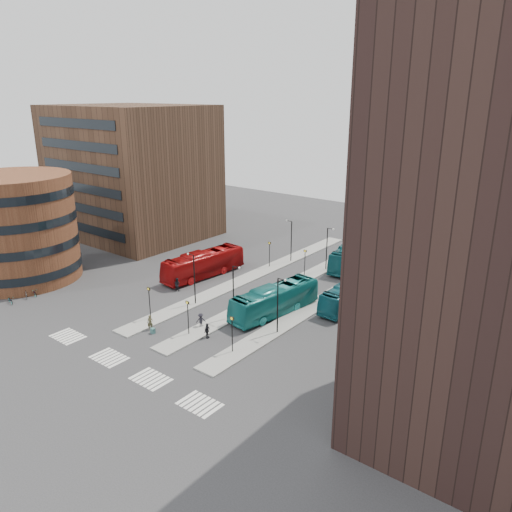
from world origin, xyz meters
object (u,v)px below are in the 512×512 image
Objects in this scene: red_bus at (203,264)px; teal_bus_d at (415,259)px; suitcase at (153,331)px; traveller at (150,323)px; teal_bus_a at (275,300)px; teal_bus_c at (352,294)px; bicycle_near at (10,300)px; teal_bus_b at (354,254)px; commuter_a at (177,284)px; bicycle_far at (33,293)px; bicycle_mid at (26,295)px; commuter_b at (207,331)px; commuter_c at (201,320)px.

teal_bus_d is at bearing 48.16° from red_bus.
traveller reaches higher than suitcase.
teal_bus_c is (5.92, 7.28, -0.15)m from teal_bus_a.
red_bus is at bearing 120.11° from suitcase.
teal_bus_a is 7.25× the size of traveller.
bicycle_near is (-33.46, -40.90, -1.32)m from teal_bus_d.
teal_bus_b is 25.86m from commuter_a.
teal_bus_c is at bearing -42.05° from bicycle_near.
bicycle_far is at bearing 33.82° from commuter_a.
suitcase is 11.80m from commuter_a.
commuter_a is at bearing -163.06° from teal_bus_a.
teal_bus_d is (7.67, 3.51, -0.04)m from teal_bus_b.
bicycle_far is at bearing -143.45° from teal_bus_a.
bicycle_near is 1.07× the size of bicycle_mid.
bicycle_near is at bearing 39.84° from commuter_a.
teal_bus_d is 52.86m from bicycle_near.
teal_bus_d reaches higher than commuter_a.
suitcase is 0.05× the size of teal_bus_b.
red_bus is 7.72× the size of commuter_b.
commuter_b is at bearing -112.90° from teal_bus_c.
bicycle_far is (-32.42, -21.64, -1.09)m from teal_bus_c.
teal_bus_a reaches higher than traveller.
bicycle_mid is at bearing -142.49° from teal_bus_c.
red_bus is 15.62m from commuter_c.
red_bus is at bearing 74.99° from traveller.
teal_bus_a is 7.58× the size of bicycle_near.
commuter_b is (11.85, -6.94, -0.04)m from commuter_a.
suitcase is 0.35× the size of commuter_b.
bicycle_mid is (-11.72, -19.02, -1.31)m from red_bus.
red_bus is at bearing -135.51° from teal_bus_d.
red_bus is 7.34× the size of commuter_a.
commuter_a is at bearing 82.75° from traveller.
bicycle_near is at bearing -132.88° from teal_bus_b.
teal_bus_a is 8.14× the size of bicycle_mid.
bicycle_near is at bearing -179.41° from bicycle_far.
teal_bus_d reaches higher than commuter_b.
teal_bus_d is 7.85× the size of bicycle_near.
red_bus reaches higher than teal_bus_d.
commuter_a reaches higher than traveller.
teal_bus_d is 8.43× the size of bicycle_mid.
suitcase is 19.55m from bicycle_far.
bicycle_mid is at bearing -141.96° from teal_bus_a.
teal_bus_c is (13.03, 19.15, 1.24)m from suitcase.
teal_bus_d is 7.45× the size of bicycle_far.
red_bus is at bearing -101.01° from commuter_c.
teal_bus_b is at bearing 119.95° from teal_bus_c.
red_bus is 1.15× the size of teal_bus_c.
bicycle_mid is at bearing 91.41° from commuter_b.
teal_bus_c is 40.66m from bicycle_near.
commuter_c is (3.74, 3.80, -0.03)m from traveller.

